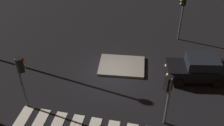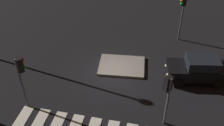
{
  "view_description": "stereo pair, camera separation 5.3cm",
  "coord_description": "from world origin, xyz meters",
  "px_view_note": "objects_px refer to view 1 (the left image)",
  "views": [
    {
      "loc": [
        3.34,
        -15.73,
        13.28
      ],
      "look_at": [
        0.0,
        0.0,
        1.0
      ],
      "focal_mm": 43.92,
      "sensor_mm": 36.0,
      "label": 1
    },
    {
      "loc": [
        3.39,
        -15.72,
        13.28
      ],
      "look_at": [
        0.0,
        0.0,
        1.0
      ],
      "focal_mm": 43.92,
      "sensor_mm": 36.0,
      "label": 2
    }
  ],
  "objects_px": {
    "car_black": "(198,69)",
    "traffic_light_north": "(182,6)",
    "traffic_light_east": "(168,89)",
    "traffic_island": "(122,66)",
    "traffic_light_south": "(21,71)"
  },
  "relations": [
    {
      "from": "traffic_island",
      "to": "car_black",
      "type": "height_order",
      "value": "car_black"
    },
    {
      "from": "car_black",
      "to": "traffic_light_south",
      "type": "bearing_deg",
      "value": 15.26
    },
    {
      "from": "car_black",
      "to": "traffic_light_south",
      "type": "height_order",
      "value": "traffic_light_south"
    },
    {
      "from": "car_black",
      "to": "traffic_light_north",
      "type": "height_order",
      "value": "traffic_light_north"
    },
    {
      "from": "traffic_island",
      "to": "traffic_light_east",
      "type": "xyz_separation_m",
      "value": [
        3.48,
        -4.92,
        2.66
      ]
    },
    {
      "from": "traffic_light_east",
      "to": "traffic_light_north",
      "type": "height_order",
      "value": "traffic_light_north"
    },
    {
      "from": "traffic_island",
      "to": "traffic_light_south",
      "type": "relative_size",
      "value": 0.97
    },
    {
      "from": "traffic_light_south",
      "to": "traffic_light_north",
      "type": "xyz_separation_m",
      "value": [
        9.36,
        10.27,
        0.35
      ]
    },
    {
      "from": "traffic_light_south",
      "to": "traffic_light_east",
      "type": "bearing_deg",
      "value": -40.44
    },
    {
      "from": "car_black",
      "to": "traffic_light_east",
      "type": "bearing_deg",
      "value": 55.14
    },
    {
      "from": "traffic_island",
      "to": "traffic_light_south",
      "type": "bearing_deg",
      "value": -134.24
    },
    {
      "from": "traffic_island",
      "to": "traffic_light_east",
      "type": "relative_size",
      "value": 1.04
    },
    {
      "from": "car_black",
      "to": "traffic_light_east",
      "type": "height_order",
      "value": "traffic_light_east"
    },
    {
      "from": "traffic_light_east",
      "to": "traffic_light_north",
      "type": "distance_m",
      "value": 9.86
    },
    {
      "from": "traffic_island",
      "to": "traffic_light_east",
      "type": "height_order",
      "value": "traffic_light_east"
    }
  ]
}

